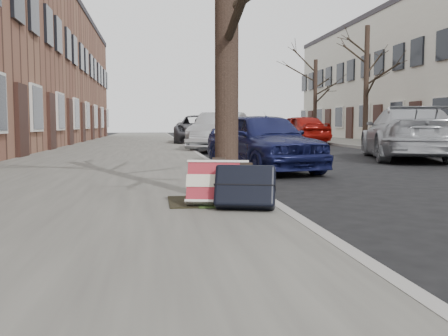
{
  "coord_description": "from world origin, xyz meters",
  "views": [
    {
      "loc": [
        -2.58,
        -4.33,
        0.99
      ],
      "look_at": [
        -1.86,
        0.8,
        0.54
      ],
      "focal_mm": 40.0,
      "sensor_mm": 36.0,
      "label": 1
    }
  ],
  "objects": [
    {
      "name": "car_near_mid",
      "position": [
        -0.11,
        14.01,
        0.72
      ],
      "size": [
        2.94,
        4.66,
        1.45
      ],
      "primitive_type": "imported",
      "rotation": [
        0.0,
        0.0,
        -0.35
      ],
      "color": "#AAAEB1",
      "rests_on": "ground"
    },
    {
      "name": "car_near_back",
      "position": [
        -0.34,
        20.43,
        0.73
      ],
      "size": [
        2.77,
        5.42,
        1.47
      ],
      "primitive_type": "imported",
      "rotation": [
        0.0,
        0.0,
        -0.06
      ],
      "color": "#3F3E44",
      "rests_on": "ground"
    },
    {
      "name": "dirt_patch",
      "position": [
        -2.0,
        1.2,
        0.13
      ],
      "size": [
        0.85,
        0.85,
        0.02
      ],
      "primitive_type": "cube",
      "color": "black",
      "rests_on": "near_sidewalk"
    },
    {
      "name": "far_sidewalk",
      "position": [
        7.8,
        15.0,
        0.06
      ],
      "size": [
        4.0,
        70.0,
        0.12
      ],
      "primitive_type": "cube",
      "color": "gray",
      "rests_on": "ground"
    },
    {
      "name": "near_sidewalk",
      "position": [
        -3.7,
        15.0,
        0.06
      ],
      "size": [
        5.0,
        70.0,
        0.12
      ],
      "primitive_type": "cube",
      "color": "slate",
      "rests_on": "ground"
    },
    {
      "name": "car_near_front",
      "position": [
        -0.28,
        6.13,
        0.64
      ],
      "size": [
        2.29,
        3.97,
        1.27
      ],
      "primitive_type": "imported",
      "rotation": [
        0.0,
        0.0,
        0.22
      ],
      "color": "#131744",
      "rests_on": "ground"
    },
    {
      "name": "ground",
      "position": [
        0.0,
        0.0,
        0.0
      ],
      "size": [
        120.0,
        120.0,
        0.0
      ],
      "primitive_type": "plane",
      "color": "black",
      "rests_on": "ground"
    },
    {
      "name": "tree_far_c",
      "position": [
        7.2,
        25.21,
        2.52
      ],
      "size": [
        0.23,
        0.23,
        4.8
      ],
      "primitive_type": "cylinder",
      "color": "black",
      "rests_on": "far_sidewalk"
    },
    {
      "name": "car_far_back",
      "position": [
        4.72,
        20.31,
        0.74
      ],
      "size": [
        2.45,
        4.59,
        1.49
      ],
      "primitive_type": "imported",
      "rotation": [
        0.0,
        0.0,
        3.31
      ],
      "color": "maroon",
      "rests_on": "ground"
    },
    {
      "name": "suitcase_navy",
      "position": [
        -1.67,
        0.62,
        0.36
      ],
      "size": [
        0.69,
        0.52,
        0.48
      ],
      "primitive_type": "cube",
      "rotation": [
        -0.42,
        0.0,
        -0.29
      ],
      "color": "black",
      "rests_on": "near_sidewalk"
    },
    {
      "name": "tree_far_b",
      "position": [
        7.2,
        17.85,
        2.83
      ],
      "size": [
        0.23,
        0.23,
        5.41
      ],
      "primitive_type": "cylinder",
      "color": "black",
      "rests_on": "far_sidewalk"
    },
    {
      "name": "suitcase_red",
      "position": [
        -1.92,
        0.86,
        0.36
      ],
      "size": [
        0.7,
        0.49,
        0.49
      ],
      "primitive_type": "cube",
      "rotation": [
        -0.42,
        0.0,
        -0.24
      ],
      "color": "maroon",
      "rests_on": "near_sidewalk"
    },
    {
      "name": "car_far_front",
      "position": [
        4.52,
        8.98,
        0.74
      ],
      "size": [
        3.49,
        5.49,
        1.48
      ],
      "primitive_type": "imported",
      "rotation": [
        0.0,
        0.0,
        2.84
      ],
      "color": "#A2A4A9",
      "rests_on": "ground"
    }
  ]
}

